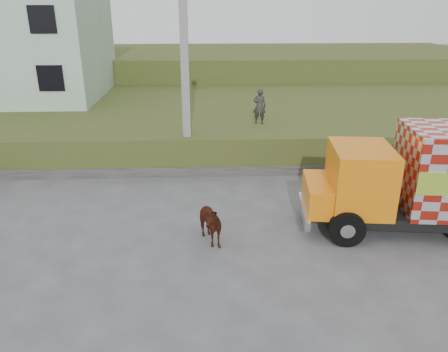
{
  "coord_description": "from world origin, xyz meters",
  "views": [
    {
      "loc": [
        -0.25,
        -12.05,
        6.44
      ],
      "look_at": [
        0.3,
        0.77,
        1.3
      ],
      "focal_mm": 35.0,
      "sensor_mm": 36.0,
      "label": 1
    }
  ],
  "objects_px": {
    "cargo_truck": "(444,180)",
    "utility_pole": "(185,70)",
    "pedestrian": "(259,106)",
    "cow": "(207,223)"
  },
  "relations": [
    {
      "from": "cargo_truck",
      "to": "cow",
      "type": "bearing_deg",
      "value": -170.21
    },
    {
      "from": "cargo_truck",
      "to": "pedestrian",
      "type": "bearing_deg",
      "value": 129.27
    },
    {
      "from": "utility_pole",
      "to": "pedestrian",
      "type": "bearing_deg",
      "value": 30.07
    },
    {
      "from": "utility_pole",
      "to": "cow",
      "type": "height_order",
      "value": "utility_pole"
    },
    {
      "from": "cargo_truck",
      "to": "cow",
      "type": "relative_size",
      "value": 4.95
    },
    {
      "from": "utility_pole",
      "to": "cargo_truck",
      "type": "distance_m",
      "value": 9.57
    },
    {
      "from": "utility_pole",
      "to": "pedestrian",
      "type": "xyz_separation_m",
      "value": [
        3.06,
        1.77,
        -1.82
      ]
    },
    {
      "from": "cow",
      "to": "pedestrian",
      "type": "bearing_deg",
      "value": 47.74
    },
    {
      "from": "utility_pole",
      "to": "cargo_truck",
      "type": "bearing_deg",
      "value": -34.47
    },
    {
      "from": "cargo_truck",
      "to": "utility_pole",
      "type": "bearing_deg",
      "value": 151.74
    }
  ]
}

